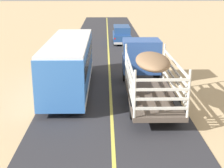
{
  "coord_description": "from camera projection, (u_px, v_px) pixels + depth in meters",
  "views": [
    {
      "loc": [
        -0.3,
        -6.54,
        6.64
      ],
      "look_at": [
        0.0,
        8.46,
        2.03
      ],
      "focal_mm": 53.24,
      "sensor_mm": 36.0,
      "label": 1
    }
  ],
  "objects": [
    {
      "name": "car_far",
      "position": [
        122.0,
        34.0,
        37.46
      ],
      "size": [
        1.9,
        4.62,
        1.93
      ],
      "color": "#264C8C",
      "rests_on": "road_surface"
    },
    {
      "name": "livestock_truck",
      "position": [
        145.0,
        63.0,
        20.68
      ],
      "size": [
        2.53,
        9.7,
        3.02
      ],
      "color": "#3359A5",
      "rests_on": "road_surface"
    },
    {
      "name": "bus",
      "position": [
        69.0,
        63.0,
        20.89
      ],
      "size": [
        2.54,
        10.0,
        3.21
      ],
      "color": "#3872C6",
      "rests_on": "road_surface"
    }
  ]
}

